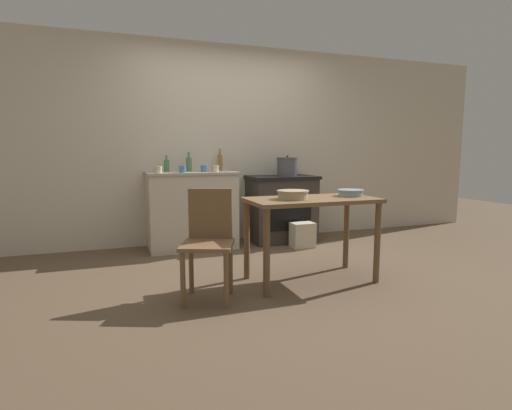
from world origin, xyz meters
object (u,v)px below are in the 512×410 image
bottle_left (220,162)px  cup_center_right (158,170)px  stove (281,208)px  bottle_far_left (167,165)px  cup_center (204,169)px  stock_pot (287,167)px  cup_center_left (216,169)px  mixing_bowl_large (351,192)px  mixing_bowl_small (293,194)px  work_table (312,211)px  bottle_mid_left (189,164)px  chair (209,239)px  flour_sack (303,235)px  cup_mid_right (183,169)px

bottle_left → cup_center_right: size_ratio=3.31×
stove → bottle_far_left: bearing=175.2°
cup_center → stock_pot: bearing=2.9°
bottle_far_left → cup_center_left: bearing=-29.0°
mixing_bowl_large → mixing_bowl_small: 0.61m
stove → cup_center_left: bearing=-169.4°
work_table → cup_center_left: (-0.52, 1.46, 0.34)m
bottle_mid_left → cup_center_right: bearing=-139.5°
cup_center_left → cup_center: bearing=153.5°
bottle_mid_left → stove: bearing=-6.9°
chair → flour_sack: (1.48, 1.28, -0.33)m
work_table → bottle_left: (-0.37, 1.83, 0.40)m
bottle_left → cup_center_left: (-0.15, -0.37, -0.07)m
cup_center → mixing_bowl_small: bearing=-73.5°
stove → bottle_far_left: size_ratio=4.41×
stove → stock_pot: (0.05, -0.06, 0.55)m
work_table → bottle_left: bearing=101.5°
cup_mid_right → work_table: bearing=-57.5°
cup_center_left → cup_center_right: size_ratio=0.95×
stock_pot → cup_center_left: (-0.99, -0.12, -0.01)m
stock_pot → bottle_far_left: bottle_far_left is taller
stove → cup_center_left: 1.10m
stove → mixing_bowl_large: stove is taller
cup_center_right → stove: bearing=7.3°
chair → mixing_bowl_large: 1.44m
cup_mid_right → cup_center: bearing=16.9°
bottle_left → cup_center: bearing=-132.0°
work_table → bottle_far_left: (-1.06, 1.76, 0.37)m
mixing_bowl_large → cup_center_left: (-0.94, 1.44, 0.18)m
bottle_left → bottle_far_left: bearing=-174.1°
work_table → cup_center_left: cup_center_left is taller
work_table → chair: chair is taller
stove → cup_center: bearing=-173.9°
cup_mid_right → bottle_left: bearing=35.4°
stock_pot → cup_center: bearing=-177.1°
chair → bottle_far_left: (-0.08, 1.86, 0.54)m
mixing_bowl_large → cup_center_left: cup_center_left is taller
cup_center_left → stove: bearing=10.6°
flour_sack → mixing_bowl_small: 1.53m
bottle_mid_left → stock_pot: bearing=-9.2°
stock_pot → flour_sack: bearing=-83.9°
bottle_left → stock_pot: bearing=-16.7°
flour_sack → bottle_left: 1.41m
chair → cup_center: 1.73m
stove → mixing_bowl_small: size_ratio=3.09×
bottle_mid_left → cup_mid_right: (-0.14, -0.34, -0.05)m
mixing_bowl_large → mixing_bowl_small: mixing_bowl_small is taller
work_table → stock_pot: size_ratio=4.14×
mixing_bowl_large → cup_center: (-1.07, 1.50, 0.18)m
mixing_bowl_large → bottle_far_left: bearing=130.5°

